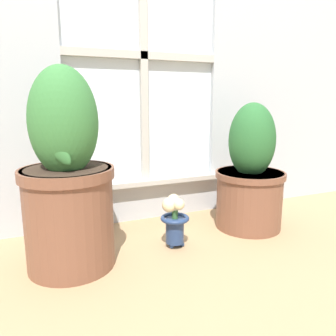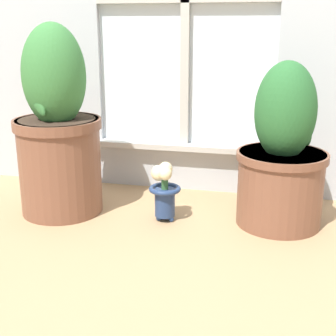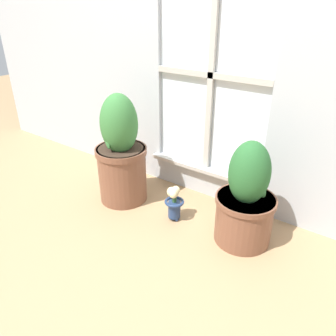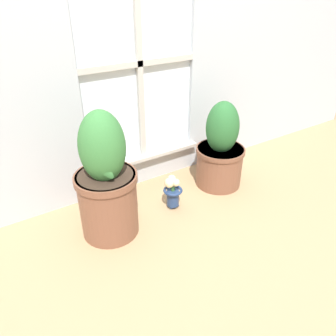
% 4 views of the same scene
% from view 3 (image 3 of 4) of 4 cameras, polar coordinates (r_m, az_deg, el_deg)
% --- Properties ---
extents(ground_plane, '(10.00, 10.00, 0.00)m').
position_cam_3_polar(ground_plane, '(1.92, -2.30, -11.58)').
color(ground_plane, tan).
extents(potted_plant_left, '(0.33, 0.33, 0.72)m').
position_cam_3_polar(potted_plant_left, '(2.12, -8.14, 2.10)').
color(potted_plant_left, brown).
rests_on(potted_plant_left, ground_plane).
extents(potted_plant_right, '(0.33, 0.33, 0.59)m').
position_cam_3_polar(potted_plant_right, '(1.80, 13.39, -5.76)').
color(potted_plant_right, brown).
rests_on(potted_plant_right, ground_plane).
extents(flower_vase, '(0.12, 0.12, 0.22)m').
position_cam_3_polar(flower_vase, '(1.98, 1.13, -5.79)').
color(flower_vase, navy).
rests_on(flower_vase, ground_plane).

